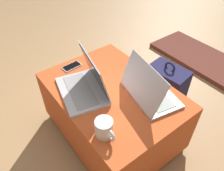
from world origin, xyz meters
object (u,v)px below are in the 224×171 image
backpack (166,90)px  coffee_mug (105,129)px  laptop_far (148,90)px  cell_phone (72,66)px  laptop_near (86,84)px

backpack → coffee_mug: size_ratio=3.54×
laptop_far → cell_phone: size_ratio=2.92×
laptop_near → cell_phone: laptop_near is taller
laptop_near → backpack: 0.70m
laptop_far → backpack: 0.47m
cell_phone → coffee_mug: size_ratio=1.02×
cell_phone → laptop_near: bearing=-14.2°
laptop_near → coffee_mug: size_ratio=3.04×
coffee_mug → laptop_far: bearing=101.4°
laptop_near → coffee_mug: (0.34, -0.10, -0.00)m
laptop_near → laptop_far: size_ratio=1.02×
laptop_near → laptop_far: 0.37m
laptop_near → laptop_far: bearing=59.2°
laptop_far → laptop_near: bearing=57.4°
laptop_far → cell_phone: (-0.53, -0.22, -0.04)m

